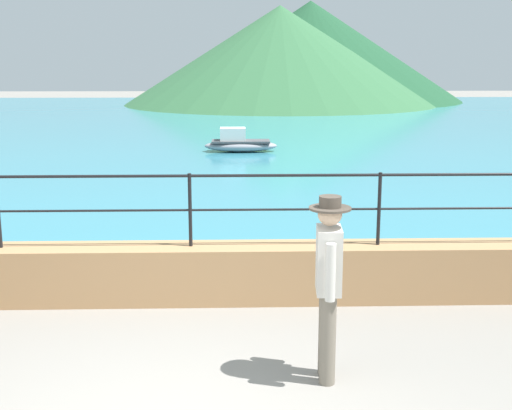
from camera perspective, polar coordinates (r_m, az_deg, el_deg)
name	(u,v)px	position (r m, az deg, el deg)	size (l,w,h in m)	color
promenade_wall	(191,273)	(8.40, -5.48, -5.76)	(20.00, 0.56, 0.70)	tan
railing	(190,195)	(8.15, -5.62, 0.84)	(18.44, 0.04, 0.90)	black
lake_water	(224,125)	(30.76, -2.74, 6.77)	(64.00, 44.32, 0.06)	teal
hill_main	(310,51)	(49.42, 4.59, 12.81)	(21.55, 21.55, 6.98)	#1E4C2D
hill_secondary	(280,56)	(45.11, 2.02, 12.50)	(20.50, 20.50, 6.36)	#33663D
person_walking	(328,279)	(6.20, 6.13, -6.26)	(0.38, 0.57, 1.75)	slate
boat_1	(239,143)	(21.53, -1.42, 5.24)	(2.30, 0.90, 0.76)	gray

